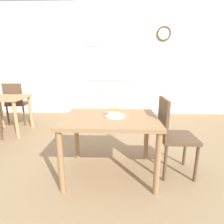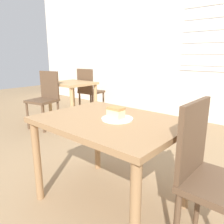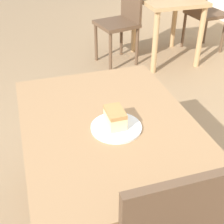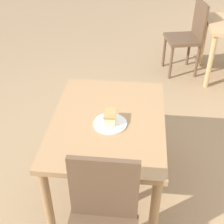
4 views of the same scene
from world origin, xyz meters
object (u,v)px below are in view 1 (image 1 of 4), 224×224
dining_table_far (6,104)px  chair_near_window (172,133)px  dining_table_near (110,125)px  cake_slice (114,112)px  chair_far_opposite (16,102)px  plate (115,116)px

dining_table_far → chair_near_window: size_ratio=0.79×
dining_table_near → cake_slice: 0.16m
dining_table_far → chair_far_opposite: bearing=101.6°
dining_table_near → dining_table_far: size_ratio=1.45×
chair_far_opposite → dining_table_far: bearing=95.6°
dining_table_far → cake_slice: cake_slice is taller
dining_table_far → chair_far_opposite: size_ratio=0.79×
dining_table_far → chair_far_opposite: (-0.10, 0.51, -0.06)m
dining_table_near → plate: (0.05, 0.02, 0.11)m
dining_table_far → plate: (2.10, -1.28, 0.15)m
chair_near_window → chair_far_opposite: (-2.87, 1.76, 0.00)m
chair_near_window → dining_table_far: bearing=65.7°
dining_table_near → dining_table_far: (-2.04, 1.29, -0.04)m
dining_table_near → cake_slice: bearing=23.9°
chair_near_window → chair_far_opposite: same height
plate → cake_slice: (-0.01, -0.00, 0.05)m
dining_table_near → chair_far_opposite: size_ratio=1.15×
dining_table_near → chair_near_window: chair_near_window is taller
chair_far_opposite → cake_slice: (2.19, -1.79, 0.26)m
dining_table_far → chair_near_window: 3.04m
dining_table_far → chair_near_window: (2.77, -1.25, -0.06)m
dining_table_near → chair_far_opposite: 2.81m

